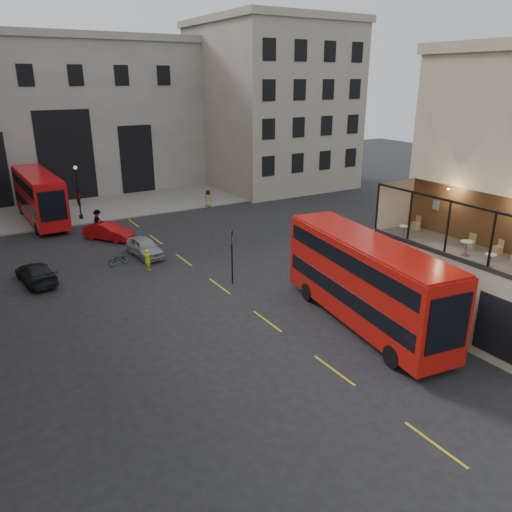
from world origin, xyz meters
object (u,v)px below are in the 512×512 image
pedestrian_c (78,198)px  pedestrian_b (98,220)px  car_b (108,232)px  bus_near (365,278)px  traffic_light_near (232,250)px  car_c (36,273)px  cafe_chair_b (498,249)px  street_lamp_b (79,196)px  cafe_table_far (404,230)px  cafe_chair_c (471,244)px  bus_far (39,195)px  cyclist (147,260)px  cafe_table_mid (466,246)px  pedestrian_d (208,199)px  cafe_chair_d (416,225)px  bicycle (118,259)px  cafe_table_near (490,259)px  car_a (145,247)px

pedestrian_c → pedestrian_b: bearing=63.8°
car_b → bus_near: bearing=-107.4°
traffic_light_near → pedestrian_b: 17.88m
car_c → cafe_chair_b: (19.96, -20.37, 4.15)m
traffic_light_near → car_c: bearing=148.1°
street_lamp_b → cafe_table_far: 32.97m
cafe_chair_c → bus_far: bearing=115.3°
traffic_light_near → cyclist: (-4.07, 5.42, -1.63)m
pedestrian_b → cafe_chair_c: size_ratio=2.53×
cyclist → cafe_table_mid: size_ratio=2.04×
pedestrian_b → pedestrian_d: size_ratio=1.06×
bus_far → pedestrian_c: size_ratio=6.91×
pedestrian_b → cafe_chair_d: cafe_chair_d is taller
car_b → cyclist: cyclist is taller
bicycle → cafe_table_mid: (12.47, -20.19, 4.69)m
car_c → cafe_chair_d: 25.17m
pedestrian_d → cafe_chair_c: bearing=156.5°
car_c → cafe_chair_c: 27.60m
street_lamp_b → bus_far: 3.59m
cyclist → bus_near: bearing=-175.2°
pedestrian_d → cafe_chair_d: cafe_chair_d is taller
car_c → cafe_table_far: cafe_table_far is taller
street_lamp_b → pedestrian_c: (1.09, 5.73, -1.52)m
cafe_table_near → cyclist: bearing=117.9°
cafe_chair_d → cafe_chair_c: bearing=-92.7°
car_c → pedestrian_c: 21.96m
cafe_table_far → pedestrian_c: bearing=105.8°
cafe_chair_b → bus_near: bearing=140.0°
street_lamp_b → cyclist: bearing=-86.8°
street_lamp_b → cafe_table_far: (11.45, -30.80, 2.68)m
car_a → car_c: bearing=-174.8°
bus_near → bicycle: (-9.07, 16.62, -2.40)m
traffic_light_near → bus_far: bus_far is taller
pedestrian_b → cafe_chair_b: bearing=-119.8°
car_a → car_b: size_ratio=0.97×
bus_far → car_b: (3.93, -9.00, -1.96)m
bus_far → pedestrian_d: size_ratio=6.45×
pedestrian_b → street_lamp_b: bearing=42.3°
bus_far → cafe_table_near: bearing=-68.4°
street_lamp_b → car_a: size_ratio=1.24×
cyclist → cafe_table_near: cafe_table_near is taller
pedestrian_c → pedestrian_d: size_ratio=0.93×
car_a → pedestrian_d: (11.22, 11.69, 0.20)m
car_c → pedestrian_d: pedestrian_d is taller
cafe_chair_d → car_c: bearing=142.7°
street_lamp_b → bus_far: bearing=161.4°
pedestrian_d → cafe_table_near: cafe_table_near is taller
traffic_light_near → pedestrian_c: size_ratio=2.17×
traffic_light_near → bicycle: size_ratio=2.38×
car_b → cafe_chair_c: bearing=-100.5°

